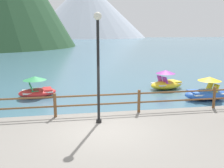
# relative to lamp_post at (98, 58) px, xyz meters

# --- Properties ---
(ground_plane) EXTENTS (200.00, 200.00, 0.00)m
(ground_plane) POSITION_rel_lamp_post_xyz_m (0.09, 39.36, -2.79)
(ground_plane) COLOR #477084
(promenade_dock) EXTENTS (28.00, 8.00, 0.40)m
(promenade_dock) POSITION_rel_lamp_post_xyz_m (0.09, -2.84, -2.59)
(promenade_dock) COLOR gray
(promenade_dock) RESTS_ON ground
(dock_railing) EXTENTS (23.92, 0.12, 0.95)m
(dock_railing) POSITION_rel_lamp_post_xyz_m (0.09, 0.91, -1.82)
(dock_railing) COLOR brown
(dock_railing) RESTS_ON promenade_dock
(lamp_post) EXTENTS (0.28, 0.28, 3.95)m
(lamp_post) POSITION_rel_lamp_post_xyz_m (0.00, 0.00, 0.00)
(lamp_post) COLOR black
(lamp_post) RESTS_ON promenade_dock
(pedal_boat_0) EXTENTS (2.34, 1.78, 1.19)m
(pedal_boat_0) POSITION_rel_lamp_post_xyz_m (-2.90, 5.87, -2.38)
(pedal_boat_0) COLOR red
(pedal_boat_0) RESTS_ON ground
(pedal_boat_1) EXTENTS (2.63, 1.98, 1.24)m
(pedal_boat_1) POSITION_rel_lamp_post_xyz_m (5.24, 6.46, -2.37)
(pedal_boat_1) COLOR yellow
(pedal_boat_1) RESTS_ON ground
(pedal_boat_3) EXTENTS (2.65, 1.51, 1.26)m
(pedal_boat_3) POSITION_rel_lamp_post_xyz_m (6.45, 3.63, -2.37)
(pedal_boat_3) COLOR blue
(pedal_boat_3) RESTS_ON ground
(distant_peak) EXTENTS (69.13, 69.13, 32.25)m
(distant_peak) POSITION_rel_lamp_post_xyz_m (10.14, 143.19, 13.33)
(distant_peak) COLOR #A8B2C1
(distant_peak) RESTS_ON ground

